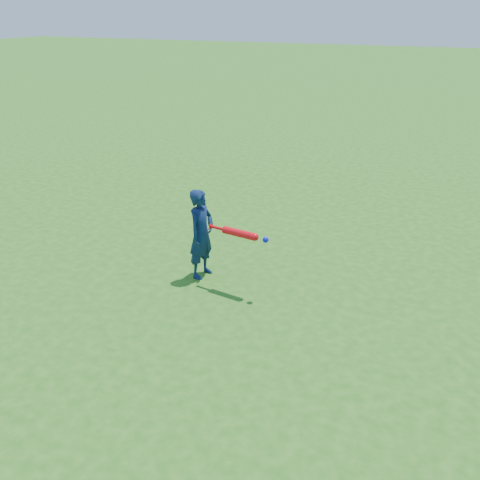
% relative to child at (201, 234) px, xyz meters
% --- Properties ---
extents(ground, '(80.00, 80.00, 0.00)m').
position_rel_child_xyz_m(ground, '(0.78, -0.31, -0.50)').
color(ground, '#225F16').
rests_on(ground, ground).
extents(child, '(0.28, 0.39, 1.01)m').
position_rel_child_xyz_m(child, '(0.00, 0.00, 0.00)').
color(child, '#0E1F45').
rests_on(child, ground).
extents(bat_swing, '(0.70, 0.15, 0.08)m').
position_rel_child_xyz_m(bat_swing, '(0.54, -0.12, 0.14)').
color(bat_swing, red).
rests_on(bat_swing, ground).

